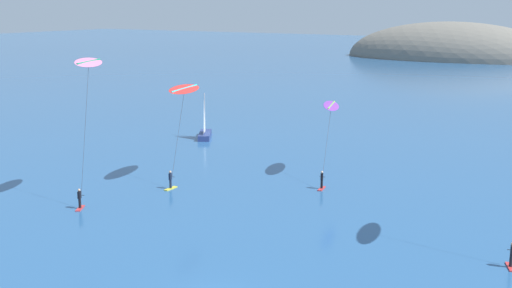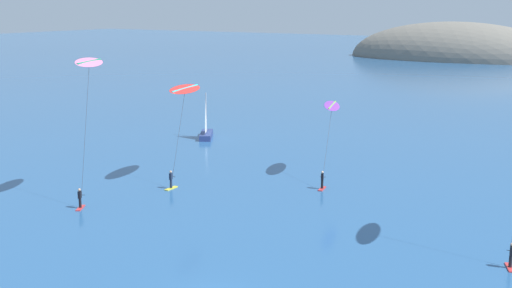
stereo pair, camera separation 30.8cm
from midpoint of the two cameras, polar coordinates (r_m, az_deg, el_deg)
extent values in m
ellipsoid|color=slate|center=(208.84, 17.15, 7.25)|extent=(65.81, 31.23, 22.68)
cube|color=navy|center=(81.23, -4.33, 0.79)|extent=(3.70, 4.83, 0.70)
cone|color=navy|center=(83.57, -4.20, 1.12)|extent=(1.69, 2.19, 0.67)
cylinder|color=#B2B2B7|center=(81.00, -4.35, 2.81)|extent=(0.12, 0.12, 5.00)
pyramid|color=white|center=(80.14, -4.40, 2.58)|extent=(1.01, 1.58, 4.25)
cylinder|color=#A5A5AD|center=(80.52, -4.37, 1.13)|extent=(1.01, 1.58, 0.08)
cube|color=red|center=(55.25, -15.18, -5.50)|extent=(1.11, 1.49, 0.08)
cylinder|color=black|center=(55.12, -15.21, -5.07)|extent=(0.22, 0.22, 0.80)
cube|color=black|center=(54.92, -15.25, -4.37)|extent=(0.31, 0.39, 0.60)
sphere|color=tan|center=(54.81, -15.28, -3.95)|extent=(0.22, 0.22, 0.22)
cylinder|color=black|center=(55.26, -15.09, -4.39)|extent=(0.53, 0.24, 0.04)
ellipsoid|color=pink|center=(55.91, -14.45, 7.05)|extent=(3.06, 4.97, 0.83)
cylinder|color=#14895B|center=(55.91, -14.45, 7.11)|extent=(1.85, 4.29, 0.16)
cylinder|color=#333338|center=(55.32, -14.77, 1.32)|extent=(1.13, 2.75, 10.63)
cube|color=red|center=(59.08, 6.04, -3.97)|extent=(0.67, 1.55, 0.08)
cylinder|color=black|center=(58.95, 6.05, -3.56)|extent=(0.22, 0.22, 0.80)
cube|color=black|center=(58.77, 6.06, -2.90)|extent=(0.29, 0.38, 0.60)
sphere|color=beige|center=(58.66, 6.07, -2.51)|extent=(0.22, 0.22, 0.22)
cylinder|color=black|center=(59.13, 6.11, -2.93)|extent=(0.54, 0.20, 0.04)
ellipsoid|color=purple|center=(62.91, 6.92, 3.40)|extent=(2.90, 5.31, 0.75)
cylinder|color=#7ACC42|center=(62.90, 6.92, 3.44)|extent=(1.60, 4.68, 0.16)
cylinder|color=#333338|center=(60.94, 6.53, 0.29)|extent=(1.56, 4.93, 5.73)
cube|color=yellow|center=(59.36, -7.40, -3.92)|extent=(0.42, 1.51, 0.08)
cylinder|color=#192338|center=(59.24, -7.42, -3.52)|extent=(0.22, 0.22, 0.80)
cube|color=#192338|center=(59.06, -7.43, -2.86)|extent=(0.27, 0.38, 0.60)
sphere|color=tan|center=(58.95, -7.45, -2.47)|extent=(0.22, 0.22, 0.22)
cylinder|color=black|center=(59.39, -7.28, -2.89)|extent=(0.55, 0.16, 0.04)
ellipsoid|color=red|center=(60.68, -6.17, 4.89)|extent=(2.91, 6.08, 0.74)
cylinder|color=#23D6DB|center=(60.68, -6.17, 4.94)|extent=(1.40, 5.46, 0.16)
cylinder|color=#333338|center=(59.91, -6.72, 0.99)|extent=(0.73, 3.11, 7.61)
cube|color=red|center=(44.95, 21.83, -10.16)|extent=(0.93, 1.54, 0.08)
cylinder|color=black|center=(44.79, 21.88, -9.64)|extent=(0.22, 0.22, 0.80)
cube|color=black|center=(44.54, 21.95, -8.80)|extent=(0.26, 0.37, 0.60)
sphere|color=tan|center=(44.40, 21.99, -8.29)|extent=(0.22, 0.22, 0.22)
cylinder|color=black|center=(44.91, 21.93, -8.79)|extent=(0.55, 0.15, 0.04)
camera|label=1|loc=(0.15, -89.83, 0.04)|focal=45.00mm
camera|label=2|loc=(0.15, 90.17, -0.04)|focal=45.00mm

